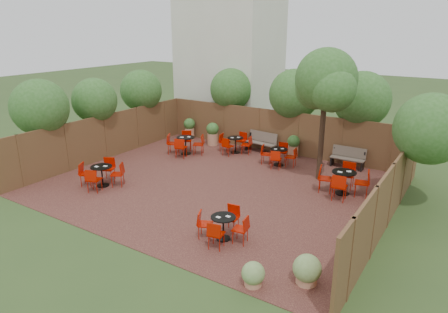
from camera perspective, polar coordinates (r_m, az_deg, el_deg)
The scene contains 13 objects.
ground at distance 15.13m, azimuth -0.85°, elevation -4.13°, with size 80.00×80.00×0.00m, color #354F23.
courtyard_paving at distance 15.13m, azimuth -0.85°, elevation -4.10°, with size 12.00×10.00×0.02m, color #3D1B19.
fence_back at distance 18.97m, azimuth 7.55°, elevation 3.52°, with size 12.00×0.08×2.00m, color brown.
fence_left at distance 18.66m, azimuth -16.41°, elevation 2.68°, with size 0.08×10.00×2.00m, color brown.
fence_right at distance 12.69m, azimuth 22.40°, elevation -5.20°, with size 0.08×10.00×2.00m, color brown.
neighbour_building at distance 23.24m, azimuth 0.86°, elevation 13.84°, with size 5.00×4.00×8.00m, color silver.
overhang_foliage at distance 17.42m, azimuth 1.78°, elevation 7.97°, with size 15.53×10.61×2.40m.
courtyard_tree at distance 15.24m, azimuth 14.16°, elevation 9.99°, with size 2.50×2.40×4.98m.
park_bench_left at distance 19.04m, azimuth 5.37°, elevation 2.09°, with size 1.55×0.63×0.94m.
park_bench_right at distance 17.63m, azimuth 17.15°, elevation -0.09°, with size 1.41×0.46×0.87m.
bistro_tables at distance 15.92m, azimuth 0.71°, elevation -1.18°, with size 9.42×8.53×0.96m.
planters at distance 18.60m, azimuth 2.97°, elevation 2.06°, with size 11.08×4.13×1.14m.
low_shrubs at distance 10.11m, azimuth 11.64°, elevation -14.59°, with size 2.17×3.53×0.72m.
Camera 1 is at (7.79, -11.65, 5.73)m, focal length 32.29 mm.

